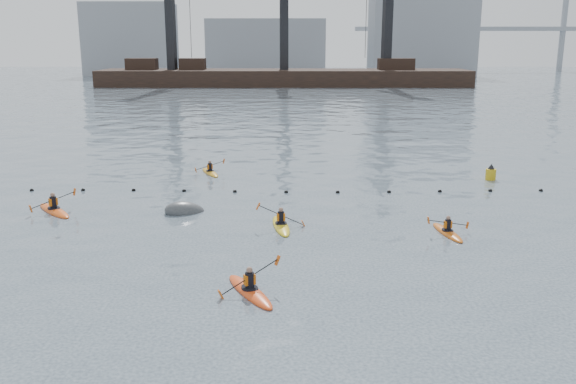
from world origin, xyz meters
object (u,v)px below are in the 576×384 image
object	(u,v)px
kayaker_0	(250,290)
mooring_buoy	(185,212)
kayaker_4	(447,232)
kayaker_5	(210,172)
kayaker_3	(281,225)
nav_buoy	(491,174)
kayaker_2	(54,210)

from	to	relation	value
kayaker_0	mooring_buoy	xyz separation A→B (m)	(-4.02, 10.36, -0.10)
kayaker_4	mooring_buoy	bearing A→B (deg)	-25.73
kayaker_4	kayaker_5	bearing A→B (deg)	-56.13
kayaker_5	mooring_buoy	xyz separation A→B (m)	(-0.07, -9.51, -0.09)
kayaker_5	kayaker_3	bearing A→B (deg)	-91.35
kayaker_5	mooring_buoy	bearing A→B (deg)	-113.98
kayaker_4	nav_buoy	size ratio (longest dim) A/B	2.60
kayaker_4	kayaker_5	xyz separation A→B (m)	(-12.58, 13.06, 0.00)
kayaker_2	kayaker_5	world-z (taller)	kayaker_2
kayaker_4	mooring_buoy	world-z (taller)	kayaker_4
mooring_buoy	nav_buoy	size ratio (longest dim) A/B	1.85
kayaker_3	nav_buoy	size ratio (longest dim) A/B	2.94
kayaker_0	kayaker_5	size ratio (longest dim) A/B	1.09
kayaker_0	nav_buoy	xyz separation A→B (m)	(14.18, 18.02, 0.25)
kayaker_0	kayaker_4	world-z (taller)	kayaker_0
kayaker_0	kayaker_2	world-z (taller)	kayaker_0
kayaker_3	kayaker_2	bearing A→B (deg)	158.93
nav_buoy	kayaker_4	bearing A→B (deg)	-116.32
kayaker_2	mooring_buoy	world-z (taller)	kayaker_2
kayaker_2	kayaker_5	distance (m)	11.69
kayaker_0	nav_buoy	bearing A→B (deg)	24.09
kayaker_3	kayaker_5	world-z (taller)	kayaker_3
kayaker_4	nav_buoy	xyz separation A→B (m)	(5.54, 11.20, 0.26)
kayaker_0	mooring_buoy	size ratio (longest dim) A/B	1.54
kayaker_3	kayaker_4	distance (m)	7.72
kayaker_3	nav_buoy	bearing A→B (deg)	29.10
kayaker_2	nav_buoy	world-z (taller)	kayaker_2
kayaker_2	nav_buoy	bearing A→B (deg)	-23.92
kayaker_0	kayaker_3	xyz separation A→B (m)	(0.98, 7.81, -0.00)
kayaker_3	kayaker_4	xyz separation A→B (m)	(7.66, -1.00, -0.01)
kayaker_5	nav_buoy	size ratio (longest dim) A/B	2.60
kayaker_2	nav_buoy	xyz separation A→B (m)	(24.99, 7.60, 0.25)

